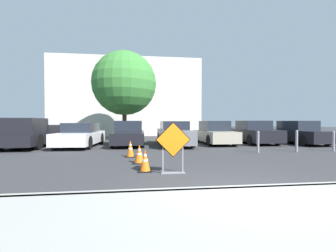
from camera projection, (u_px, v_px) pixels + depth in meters
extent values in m
plane|color=#333335|center=(173.00, 144.00, 14.45)|extent=(96.00, 96.00, 0.00)
cube|color=#999993|center=(290.00, 220.00, 3.14)|extent=(24.83, 2.78, 0.14)
cube|color=#999993|center=(244.00, 190.00, 4.53)|extent=(24.83, 0.20, 0.14)
cube|color=black|center=(173.00, 140.00, 6.22)|extent=(0.98, 0.02, 0.98)
cube|color=orange|center=(173.00, 140.00, 6.20)|extent=(0.93, 0.02, 0.93)
cube|color=slate|center=(173.00, 173.00, 6.28)|extent=(0.68, 0.20, 0.02)
cube|color=slate|center=(163.00, 157.00, 6.24)|extent=(0.04, 0.04, 0.95)
cube|color=slate|center=(183.00, 156.00, 6.30)|extent=(0.04, 0.04, 0.95)
cube|color=black|center=(145.00, 171.00, 6.50)|extent=(0.40, 0.40, 0.03)
cone|color=orange|center=(145.00, 160.00, 6.49)|extent=(0.30, 0.30, 0.62)
cylinder|color=white|center=(145.00, 155.00, 6.49)|extent=(0.10, 0.10, 0.06)
cylinder|color=white|center=(145.00, 160.00, 6.49)|extent=(0.17, 0.17, 0.06)
cube|color=black|center=(139.00, 163.00, 7.79)|extent=(0.46, 0.46, 0.03)
cone|color=orange|center=(139.00, 154.00, 7.78)|extent=(0.34, 0.34, 0.61)
cylinder|color=white|center=(139.00, 150.00, 7.78)|extent=(0.11, 0.11, 0.06)
cylinder|color=white|center=(139.00, 154.00, 7.78)|extent=(0.19, 0.19, 0.06)
cube|color=black|center=(130.00, 157.00, 9.15)|extent=(0.41, 0.41, 0.03)
cone|color=orange|center=(130.00, 148.00, 9.14)|extent=(0.30, 0.30, 0.65)
cylinder|color=white|center=(130.00, 145.00, 9.14)|extent=(0.10, 0.10, 0.06)
cylinder|color=white|center=(130.00, 149.00, 9.14)|extent=(0.17, 0.17, 0.06)
cube|color=black|center=(33.00, 138.00, 12.86)|extent=(2.10, 5.25, 0.55)
cube|color=black|center=(22.00, 126.00, 11.69)|extent=(1.86, 2.13, 0.85)
cube|color=black|center=(47.00, 128.00, 15.06)|extent=(1.87, 0.15, 0.45)
cube|color=black|center=(56.00, 129.00, 14.02)|extent=(0.17, 2.49, 0.45)
cube|color=black|center=(24.00, 129.00, 13.74)|extent=(0.17, 2.49, 0.45)
cylinder|color=black|center=(38.00, 142.00, 11.46)|extent=(0.26, 0.83, 0.82)
cylinder|color=black|center=(58.00, 137.00, 14.54)|extent=(0.26, 0.83, 0.82)
cylinder|color=black|center=(28.00, 138.00, 14.27)|extent=(0.26, 0.83, 0.82)
cube|color=silver|center=(81.00, 138.00, 12.89)|extent=(2.08, 4.45, 0.64)
cube|color=#1E232D|center=(81.00, 127.00, 12.99)|extent=(1.72, 2.09, 0.53)
cylinder|color=black|center=(89.00, 143.00, 11.61)|extent=(0.24, 0.72, 0.71)
cylinder|color=black|center=(55.00, 143.00, 11.50)|extent=(0.24, 0.72, 0.71)
cylinder|color=black|center=(101.00, 139.00, 14.30)|extent=(0.24, 0.72, 0.71)
cylinder|color=black|center=(74.00, 139.00, 14.19)|extent=(0.24, 0.72, 0.71)
cube|color=black|center=(129.00, 137.00, 13.60)|extent=(1.82, 4.32, 0.62)
cube|color=#1E232D|center=(129.00, 126.00, 13.70)|extent=(1.58, 2.00, 0.67)
cylinder|color=black|center=(142.00, 141.00, 12.37)|extent=(0.21, 0.72, 0.72)
cylinder|color=black|center=(112.00, 142.00, 12.19)|extent=(0.21, 0.72, 0.72)
cylinder|color=black|center=(143.00, 138.00, 15.02)|extent=(0.21, 0.72, 0.72)
cylinder|color=black|center=(118.00, 138.00, 14.84)|extent=(0.21, 0.72, 0.72)
cube|color=slate|center=(174.00, 136.00, 13.64)|extent=(1.78, 4.68, 0.77)
cube|color=#1E232D|center=(174.00, 125.00, 13.74)|extent=(1.55, 2.16, 0.51)
cylinder|color=black|center=(192.00, 142.00, 12.30)|extent=(0.21, 0.69, 0.69)
cylinder|color=black|center=(163.00, 142.00, 12.12)|extent=(0.21, 0.69, 0.69)
cylinder|color=black|center=(183.00, 138.00, 15.17)|extent=(0.21, 0.69, 0.69)
cylinder|color=black|center=(159.00, 138.00, 14.99)|extent=(0.21, 0.69, 0.69)
cube|color=#A39984|center=(215.00, 136.00, 14.53)|extent=(1.76, 4.29, 0.66)
cube|color=#1E232D|center=(214.00, 126.00, 14.62)|extent=(1.53, 1.98, 0.64)
cylinder|color=black|center=(235.00, 140.00, 13.32)|extent=(0.21, 0.66, 0.66)
cylinder|color=black|center=(209.00, 141.00, 13.11)|extent=(0.21, 0.66, 0.66)
cylinder|color=black|center=(219.00, 137.00, 15.95)|extent=(0.21, 0.66, 0.66)
cylinder|color=black|center=(197.00, 137.00, 15.74)|extent=(0.21, 0.66, 0.66)
cube|color=black|center=(254.00, 135.00, 14.93)|extent=(1.98, 4.25, 0.74)
cube|color=#1E232D|center=(253.00, 125.00, 15.02)|extent=(1.70, 1.97, 0.58)
cylinder|color=black|center=(278.00, 140.00, 13.73)|extent=(0.21, 0.65, 0.65)
cylinder|color=black|center=(251.00, 140.00, 13.55)|extent=(0.21, 0.65, 0.65)
cylinder|color=black|center=(256.00, 137.00, 16.33)|extent=(0.21, 0.65, 0.65)
cylinder|color=black|center=(233.00, 137.00, 16.15)|extent=(0.21, 0.65, 0.65)
cube|color=black|center=(298.00, 136.00, 14.62)|extent=(2.05, 4.48, 0.70)
cube|color=#1E232D|center=(297.00, 125.00, 14.71)|extent=(1.70, 2.10, 0.61)
cylinder|color=black|center=(328.00, 140.00, 13.43)|extent=(0.24, 0.67, 0.66)
cylinder|color=black|center=(303.00, 141.00, 13.14)|extent=(0.24, 0.67, 0.66)
cylinder|color=black|center=(294.00, 137.00, 16.11)|extent=(0.24, 0.67, 0.66)
cylinder|color=black|center=(274.00, 137.00, 15.81)|extent=(0.24, 0.67, 0.66)
cylinder|color=gray|center=(258.00, 142.00, 10.41)|extent=(0.11, 0.11, 0.95)
sphere|color=gray|center=(258.00, 132.00, 10.40)|extent=(0.12, 0.12, 0.12)
cylinder|color=gray|center=(297.00, 142.00, 10.65)|extent=(0.11, 0.11, 0.98)
sphere|color=gray|center=(297.00, 131.00, 10.64)|extent=(0.12, 0.12, 0.12)
cylinder|color=gray|center=(334.00, 142.00, 10.89)|extent=(0.11, 0.11, 0.93)
sphere|color=gray|center=(334.00, 132.00, 10.88)|extent=(0.12, 0.12, 0.12)
cube|color=beige|center=(128.00, 99.00, 24.38)|extent=(15.09, 5.00, 7.88)
cylinder|color=#513823|center=(125.00, 124.00, 16.95)|extent=(0.32, 0.32, 2.52)
sphere|color=#387A33|center=(124.00, 83.00, 16.89)|extent=(4.80, 4.80, 4.80)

